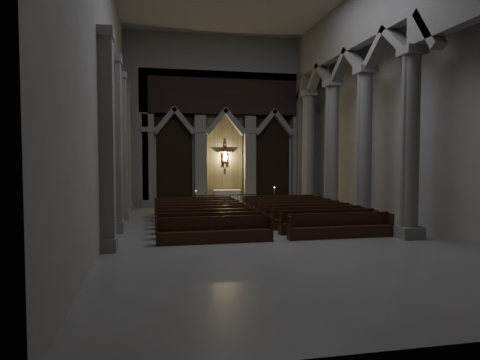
% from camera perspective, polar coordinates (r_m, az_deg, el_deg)
% --- Properties ---
extents(room, '(24.00, 24.10, 12.00)m').
position_cam_1_polar(room, '(19.84, 3.82, 15.18)').
color(room, gray).
rests_on(room, ground).
extents(sanctuary_wall, '(14.00, 0.77, 12.00)m').
position_cam_1_polar(sanctuary_wall, '(30.84, -1.98, 8.96)').
color(sanctuary_wall, gray).
rests_on(sanctuary_wall, ground).
extents(right_arcade, '(1.00, 24.00, 12.00)m').
position_cam_1_polar(right_arcade, '(23.11, 16.56, 13.88)').
color(right_arcade, gray).
rests_on(right_arcade, ground).
extents(left_pilasters, '(0.60, 13.00, 8.03)m').
position_cam_1_polar(left_pilasters, '(22.26, -15.79, 4.16)').
color(left_pilasters, gray).
rests_on(left_pilasters, ground).
extents(sanctuary_step, '(8.50, 2.60, 0.15)m').
position_cam_1_polar(sanctuary_step, '(29.93, -1.66, -3.41)').
color(sanctuary_step, gray).
rests_on(sanctuary_step, ground).
extents(altar, '(1.91, 0.76, 0.97)m').
position_cam_1_polar(altar, '(30.49, -1.76, -2.23)').
color(altar, beige).
rests_on(altar, sanctuary_step).
extents(altar_rail, '(4.87, 0.09, 0.96)m').
position_cam_1_polar(altar_rail, '(28.73, -1.25, -2.56)').
color(altar_rail, black).
rests_on(altar_rail, ground).
extents(candle_stand_left, '(0.22, 0.22, 1.28)m').
position_cam_1_polar(candle_stand_left, '(27.94, -5.91, -3.32)').
color(candle_stand_left, '#B17836').
rests_on(candle_stand_left, ground).
extents(candle_stand_right, '(0.24, 0.24, 1.41)m').
position_cam_1_polar(candle_stand_right, '(29.22, 4.59, -2.96)').
color(candle_stand_right, '#B17836').
rests_on(candle_stand_right, ground).
extents(pews, '(10.08, 9.32, 1.04)m').
position_cam_1_polar(pews, '(22.07, 1.99, -5.01)').
color(pews, black).
rests_on(pews, ground).
extents(worshipper, '(0.48, 0.38, 1.15)m').
position_cam_1_polar(worshipper, '(26.36, 2.96, -3.19)').
color(worshipper, black).
rests_on(worshipper, ground).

